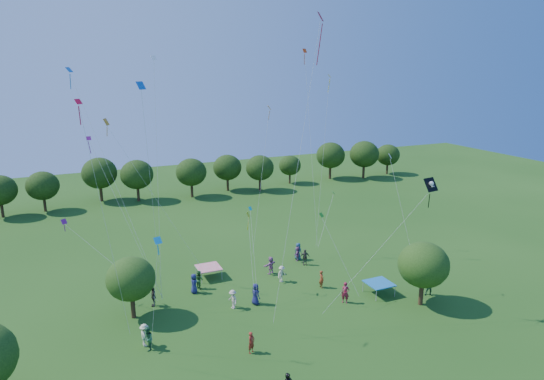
{
  "coord_description": "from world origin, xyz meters",
  "views": [
    {
      "loc": [
        -14.04,
        -17.44,
        19.88
      ],
      "look_at": [
        0.0,
        14.0,
        11.0
      ],
      "focal_mm": 32.0,
      "sensor_mm": 36.0,
      "label": 1
    }
  ],
  "objects_px": {
    "near_tree_north": "(131,279)",
    "red_high_kite": "(312,73)",
    "tent_red_stripe": "(209,267)",
    "pirate_kite": "(429,187)",
    "tent_blue": "(379,283)",
    "near_tree_east": "(424,265)"
  },
  "relations": [
    {
      "from": "near_tree_north",
      "to": "red_high_kite",
      "type": "xyz_separation_m",
      "value": [
        13.37,
        -4.92,
        15.91
      ]
    },
    {
      "from": "near_tree_north",
      "to": "tent_red_stripe",
      "type": "bearing_deg",
      "value": 32.04
    },
    {
      "from": "red_high_kite",
      "to": "tent_red_stripe",
      "type": "bearing_deg",
      "value": 119.49
    },
    {
      "from": "pirate_kite",
      "to": "red_high_kite",
      "type": "distance_m",
      "value": 12.52
    },
    {
      "from": "tent_red_stripe",
      "to": "tent_blue",
      "type": "bearing_deg",
      "value": -36.63
    },
    {
      "from": "tent_blue",
      "to": "pirate_kite",
      "type": "relative_size",
      "value": 0.22
    },
    {
      "from": "near_tree_east",
      "to": "tent_blue",
      "type": "relative_size",
      "value": 2.54
    },
    {
      "from": "pirate_kite",
      "to": "tent_red_stripe",
      "type": "bearing_deg",
      "value": 134.91
    },
    {
      "from": "tent_red_stripe",
      "to": "near_tree_north",
      "type": "bearing_deg",
      "value": -147.96
    },
    {
      "from": "near_tree_north",
      "to": "tent_red_stripe",
      "type": "relative_size",
      "value": 2.34
    },
    {
      "from": "near_tree_north",
      "to": "near_tree_east",
      "type": "distance_m",
      "value": 24.08
    },
    {
      "from": "pirate_kite",
      "to": "tent_blue",
      "type": "bearing_deg",
      "value": 101.92
    },
    {
      "from": "tent_red_stripe",
      "to": "tent_blue",
      "type": "relative_size",
      "value": 1.0
    },
    {
      "from": "near_tree_north",
      "to": "near_tree_east",
      "type": "height_order",
      "value": "near_tree_east"
    },
    {
      "from": "near_tree_east",
      "to": "pirate_kite",
      "type": "bearing_deg",
      "value": -135.69
    },
    {
      "from": "near_tree_north",
      "to": "red_high_kite",
      "type": "distance_m",
      "value": 21.35
    },
    {
      "from": "tent_blue",
      "to": "near_tree_east",
      "type": "bearing_deg",
      "value": -55.58
    },
    {
      "from": "near_tree_north",
      "to": "pirate_kite",
      "type": "height_order",
      "value": "pirate_kite"
    },
    {
      "from": "near_tree_north",
      "to": "tent_red_stripe",
      "type": "xyz_separation_m",
      "value": [
        7.82,
        4.89,
        -2.36
      ]
    },
    {
      "from": "tent_red_stripe",
      "to": "pirate_kite",
      "type": "distance_m",
      "value": 21.8
    },
    {
      "from": "near_tree_east",
      "to": "tent_blue",
      "type": "height_order",
      "value": "near_tree_east"
    },
    {
      "from": "near_tree_east",
      "to": "pirate_kite",
      "type": "distance_m",
      "value": 7.3
    }
  ]
}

